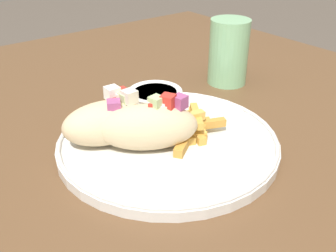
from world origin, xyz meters
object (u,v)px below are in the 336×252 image
at_px(plate, 168,141).
at_px(sauce_ramekin, 155,100).
at_px(fries_pile, 184,127).
at_px(pita_sandwich_far, 107,121).
at_px(water_glass, 228,55).
at_px(pita_sandwich_near, 148,126).

height_order(plate, sauce_ramekin, sauce_ramekin).
bearing_deg(sauce_ramekin, fries_pile, -95.97).
bearing_deg(plate, fries_pile, -6.55).
bearing_deg(fries_pile, pita_sandwich_far, 152.19).
xyz_separation_m(plate, pita_sandwich_far, (-0.07, 0.05, 0.03)).
bearing_deg(fries_pile, water_glass, 29.80).
distance_m(pita_sandwich_near, water_glass, 0.29).
bearing_deg(pita_sandwich_near, water_glass, 55.33).
xyz_separation_m(fries_pile, sauce_ramekin, (0.01, 0.08, 0.01)).
distance_m(pita_sandwich_far, water_glass, 0.31).
relative_size(pita_sandwich_far, fries_pile, 1.11).
bearing_deg(plate, sauce_ramekin, 65.87).
distance_m(fries_pile, water_glass, 0.24).
height_order(sauce_ramekin, water_glass, water_glass).
bearing_deg(water_glass, fries_pile, -150.20).
bearing_deg(pita_sandwich_near, fries_pile, 28.89).
bearing_deg(water_glass, sauce_ramekin, -168.44).
height_order(pita_sandwich_near, sauce_ramekin, pita_sandwich_near).
height_order(pita_sandwich_far, sauce_ramekin, pita_sandwich_far).
bearing_deg(pita_sandwich_near, plate, 31.72).
xyz_separation_m(pita_sandwich_far, sauce_ramekin, (0.10, 0.03, -0.01)).
height_order(fries_pile, water_glass, water_glass).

